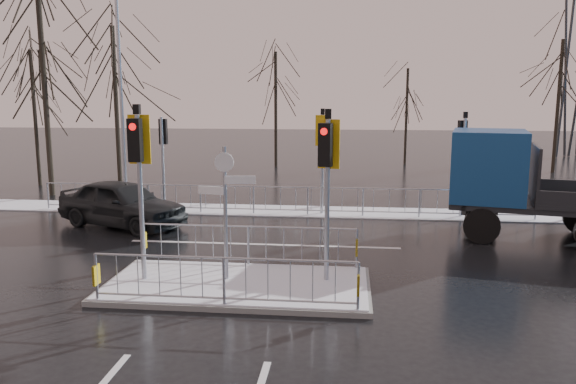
# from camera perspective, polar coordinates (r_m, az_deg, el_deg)

# --- Properties ---
(ground) EXTENTS (120.00, 120.00, 0.00)m
(ground) POSITION_cam_1_polar(r_m,az_deg,el_deg) (13.04, -5.12, -9.69)
(ground) COLOR black
(ground) RESTS_ON ground
(snow_verge) EXTENTS (30.00, 2.00, 0.04)m
(snow_verge) POSITION_cam_1_polar(r_m,az_deg,el_deg) (21.24, -0.57, -1.93)
(snow_verge) COLOR silver
(snow_verge) RESTS_ON ground
(lane_markings) EXTENTS (8.00, 11.38, 0.01)m
(lane_markings) POSITION_cam_1_polar(r_m,az_deg,el_deg) (12.73, -5.42, -10.17)
(lane_markings) COLOR silver
(lane_markings) RESTS_ON ground
(traffic_island) EXTENTS (6.00, 3.04, 4.15)m
(traffic_island) POSITION_cam_1_polar(r_m,az_deg,el_deg) (12.93, -5.19, -8.04)
(traffic_island) COLOR slate
(traffic_island) RESTS_ON ground
(far_kerb_fixtures) EXTENTS (18.00, 0.65, 3.83)m
(far_kerb_fixtures) POSITION_cam_1_polar(r_m,az_deg,el_deg) (20.52, 0.07, 0.49)
(far_kerb_fixtures) COLOR #979CA5
(far_kerb_fixtures) RESTS_ON ground
(car_far_lane) EXTENTS (4.98, 3.50, 1.57)m
(car_far_lane) POSITION_cam_1_polar(r_m,az_deg,el_deg) (19.51, -16.52, -1.10)
(car_far_lane) COLOR black
(car_far_lane) RESTS_ON ground
(flatbed_truck) EXTENTS (7.45, 3.99, 3.28)m
(flatbed_truck) POSITION_cam_1_polar(r_m,az_deg,el_deg) (18.54, 22.70, 0.99)
(flatbed_truck) COLOR black
(flatbed_truck) RESTS_ON ground
(tree_near_a) EXTENTS (4.75, 4.75, 8.97)m
(tree_near_a) POSITION_cam_1_polar(r_m,az_deg,el_deg) (26.50, -23.71, 12.84)
(tree_near_a) COLOR black
(tree_near_a) RESTS_ON ground
(tree_near_b) EXTENTS (4.00, 4.00, 7.55)m
(tree_near_b) POSITION_cam_1_polar(r_m,az_deg,el_deg) (26.70, -17.19, 11.12)
(tree_near_b) COLOR black
(tree_near_b) RESTS_ON ground
(tree_near_c) EXTENTS (3.50, 3.50, 6.61)m
(tree_near_c) POSITION_cam_1_polar(r_m,az_deg,el_deg) (29.61, -24.47, 9.26)
(tree_near_c) COLOR black
(tree_near_c) RESTS_ON ground
(tree_far_a) EXTENTS (3.75, 3.75, 7.08)m
(tree_far_a) POSITION_cam_1_polar(r_m,az_deg,el_deg) (34.34, -1.26, 10.62)
(tree_far_a) COLOR black
(tree_far_a) RESTS_ON ground
(tree_far_b) EXTENTS (3.25, 3.25, 6.14)m
(tree_far_b) POSITION_cam_1_polar(r_m,az_deg,el_deg) (36.22, 12.00, 9.36)
(tree_far_b) COLOR black
(tree_far_b) RESTS_ON ground
(tree_far_c) EXTENTS (4.00, 4.00, 7.55)m
(tree_far_c) POSITION_cam_1_polar(r_m,az_deg,el_deg) (35.00, 25.91, 10.17)
(tree_far_c) COLOR black
(tree_far_c) RESTS_ON ground
(street_lamp_left) EXTENTS (1.25, 0.18, 8.20)m
(street_lamp_left) POSITION_cam_1_polar(r_m,az_deg,el_deg) (23.31, -16.45, 9.79)
(street_lamp_left) COLOR #979CA5
(street_lamp_left) RESTS_ON ground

